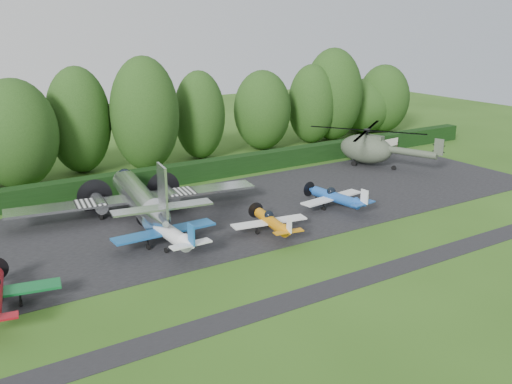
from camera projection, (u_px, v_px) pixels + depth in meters
ground at (266, 259)px, 40.53m from camera, size 160.00×160.00×0.00m
apron at (202, 219)px, 48.61m from camera, size 70.00×18.00×0.01m
taxiway_verge at (319, 292)px, 35.69m from camera, size 70.00×2.00×0.00m
hedgerow at (152, 188)px, 57.49m from camera, size 90.00×1.60×2.00m
transport_plane at (140, 198)px, 47.87m from camera, size 21.34×16.36×6.84m
light_plane_white at (168, 231)px, 42.30m from camera, size 7.98×8.39×3.07m
light_plane_orange at (271, 222)px, 45.05m from camera, size 6.24×6.57×2.40m
light_plane_blue at (336, 197)px, 50.93m from camera, size 6.67×7.02×2.56m
helicopter at (367, 146)px, 65.27m from camera, size 13.26×15.53×4.27m
sign_board at (390, 143)px, 72.28m from camera, size 3.00×0.11×1.69m
tree_1 at (15, 134)px, 55.92m from camera, size 8.24×8.24×10.95m
tree_4 at (333, 94)px, 78.35m from camera, size 8.02×8.02×12.57m
tree_6 at (79, 120)px, 61.56m from camera, size 6.89×6.89×11.60m
tree_7 at (145, 114)px, 62.34m from camera, size 7.56×7.56×12.59m
tree_8 at (384, 99)px, 83.98m from camera, size 7.54×7.54×9.92m
tree_9 at (199, 115)px, 68.00m from camera, size 6.14×6.14×10.55m
tree_10 at (312, 104)px, 76.62m from camera, size 6.48×6.48×10.57m
tree_11 at (262, 110)px, 72.80m from camera, size 7.32×7.32×10.15m
tree_12 at (363, 106)px, 84.04m from camera, size 8.83×8.83×7.87m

